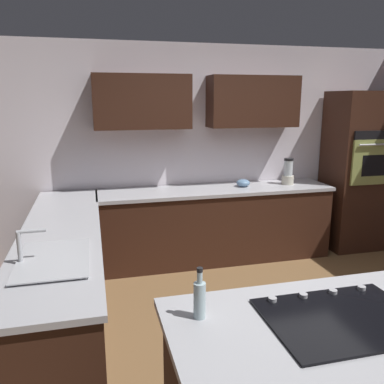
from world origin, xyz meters
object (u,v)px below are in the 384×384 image
at_px(wall_oven, 358,171).
at_px(cooktop, 343,318).
at_px(sink_unit, 52,259).
at_px(mixing_bowl, 243,183).
at_px(blender, 288,173).
at_px(oil_bottle, 200,298).

height_order(wall_oven, cooktop, wall_oven).
bearing_deg(wall_oven, sink_unit, 26.68).
relative_size(wall_oven, cooktop, 2.70).
height_order(wall_oven, mixing_bowl, wall_oven).
bearing_deg(mixing_bowl, sink_unit, 42.05).
xyz_separation_m(wall_oven, mixing_bowl, (1.60, -0.03, -0.08)).
distance_m(cooktop, blender, 3.22).
bearing_deg(blender, sink_unit, 34.99).
relative_size(mixing_bowl, oil_bottle, 0.63).
relative_size(wall_oven, sink_unit, 2.93).
bearing_deg(sink_unit, cooktop, 142.78).
xyz_separation_m(wall_oven, sink_unit, (3.68, 1.85, -0.11)).
relative_size(cooktop, oil_bottle, 2.88).
xyz_separation_m(sink_unit, blender, (-2.68, -1.87, 0.12)).
distance_m(wall_oven, sink_unit, 4.12).
distance_m(blender, oil_bottle, 3.38).
height_order(cooktop, mixing_bowl, mixing_bowl).
distance_m(wall_oven, oil_bottle, 4.01).
height_order(cooktop, oil_bottle, oil_bottle).
height_order(wall_oven, blender, wall_oven).
distance_m(wall_oven, mixing_bowl, 1.60).
xyz_separation_m(mixing_bowl, oil_bottle, (1.31, 2.79, 0.06)).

